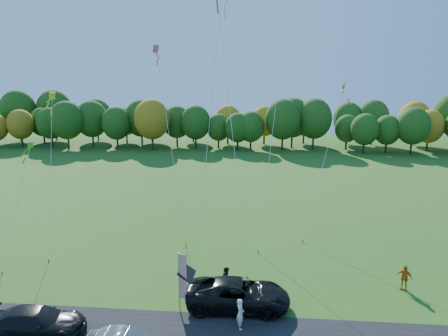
{
  "coord_description": "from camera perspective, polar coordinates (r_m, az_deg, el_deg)",
  "views": [
    {
      "loc": [
        2.44,
        -21.35,
        13.03
      ],
      "look_at": [
        0.0,
        6.0,
        7.0
      ],
      "focal_mm": 32.0,
      "sensor_mm": 36.0,
      "label": 1
    }
  ],
  "objects": [
    {
      "name": "ground",
      "position": [
        25.13,
        -1.29,
        -18.85
      ],
      "size": [
        160.0,
        160.0,
        0.0
      ],
      "primitive_type": "plane",
      "color": "#215315"
    },
    {
      "name": "tree_line",
      "position": [
        77.49,
        3.23,
        2.69
      ],
      "size": [
        116.0,
        12.0,
        10.0
      ],
      "primitive_type": null,
      "color": "#1E4711",
      "rests_on": "ground"
    },
    {
      "name": "black_suv",
      "position": [
        24.42,
        2.03,
        -17.56
      ],
      "size": [
        6.07,
        2.86,
        1.68
      ],
      "primitive_type": "imported",
      "rotation": [
        0.0,
        0.0,
        1.58
      ],
      "color": "black",
      "rests_on": "ground"
    },
    {
      "name": "dark_truck_a",
      "position": [
        24.32,
        -25.22,
        -19.28
      ],
      "size": [
        5.22,
        2.57,
        1.46
      ],
      "primitive_type": "imported",
      "rotation": [
        0.0,
        0.0,
        1.68
      ],
      "color": "black",
      "rests_on": "ground"
    },
    {
      "name": "person_tailgate_a",
      "position": [
        22.7,
        2.34,
        -20.08
      ],
      "size": [
        0.54,
        0.7,
        1.7
      ],
      "primitive_type": "imported",
      "rotation": [
        0.0,
        0.0,
        1.8
      ],
      "color": "silver",
      "rests_on": "ground"
    },
    {
      "name": "person_tailgate_b",
      "position": [
        26.0,
        0.38,
        -15.63
      ],
      "size": [
        0.67,
        0.83,
        1.63
      ],
      "primitive_type": "imported",
      "rotation": [
        0.0,
        0.0,
        1.63
      ],
      "color": "gray",
      "rests_on": "ground"
    },
    {
      "name": "person_east",
      "position": [
        28.62,
        24.35,
        -14.04
      ],
      "size": [
        1.03,
        0.85,
        1.64
      ],
      "primitive_type": "imported",
      "rotation": [
        0.0,
        0.0,
        -0.57
      ],
      "color": "#C86812",
      "rests_on": "ground"
    },
    {
      "name": "feather_flag",
      "position": [
        23.54,
        -6.02,
        -15.1
      ],
      "size": [
        0.48,
        0.12,
        3.6
      ],
      "color": "#999999",
      "rests_on": "ground"
    },
    {
      "name": "kite_delta_blue",
      "position": [
        29.35,
        0.72,
        9.01
      ],
      "size": [
        4.85,
        11.3,
        23.39
      ],
      "color": "#4C3F33",
      "rests_on": "ground"
    },
    {
      "name": "kite_parafoil_orange",
      "position": [
        35.15,
        8.4,
        16.75
      ],
      "size": [
        5.26,
        12.95,
        31.87
      ],
      "color": "#4C3F33",
      "rests_on": "ground"
    },
    {
      "name": "kite_delta_red",
      "position": [
        28.49,
        -1.88,
        8.77
      ],
      "size": [
        2.37,
        10.08,
        22.07
      ],
      "color": "#4C3F33",
      "rests_on": "ground"
    },
    {
      "name": "kite_diamond_yellow",
      "position": [
        34.02,
        -23.53,
        -0.53
      ],
      "size": [
        2.54,
        6.91,
        12.4
      ],
      "color": "#4C3F33",
      "rests_on": "ground"
    },
    {
      "name": "kite_diamond_green",
      "position": [
        33.34,
        -27.4,
        -4.31
      ],
      "size": [
        1.05,
        6.36,
        8.59
      ],
      "color": "#4C3F33",
      "rests_on": "ground"
    },
    {
      "name": "kite_diamond_white",
      "position": [
        35.18,
        14.15,
        1.22
      ],
      "size": [
        4.28,
        6.26,
        13.31
      ],
      "color": "#4C3F33",
      "rests_on": "ground"
    },
    {
      "name": "kite_diamond_pink",
      "position": [
        33.93,
        -7.71,
        3.74
      ],
      "size": [
        4.12,
        6.77,
        16.46
      ],
      "color": "#4C3F33",
      "rests_on": "ground"
    }
  ]
}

